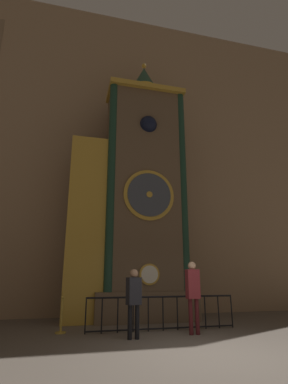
{
  "coord_description": "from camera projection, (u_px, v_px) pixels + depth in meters",
  "views": [
    {
      "loc": [
        -2.77,
        -5.89,
        1.47
      ],
      "look_at": [
        -0.08,
        4.76,
        4.54
      ],
      "focal_mm": 28.0,
      "sensor_mm": 36.0,
      "label": 1
    }
  ],
  "objects": [
    {
      "name": "ground_plane",
      "position": [
        208.0,
        355.0,
        5.75
      ],
      "size": [
        28.0,
        28.0,
        0.0
      ],
      "primitive_type": "plane",
      "color": "brown"
    },
    {
      "name": "cathedral_back_wall",
      "position": [
        136.0,
        150.0,
        13.45
      ],
      "size": [
        24.0,
        0.32,
        13.89
      ],
      "color": "#997A5B",
      "rests_on": "ground_plane"
    },
    {
      "name": "clock_tower",
      "position": [
        133.0,
        198.0,
        11.2
      ],
      "size": [
        4.54,
        1.79,
        10.31
      ],
      "color": "brown",
      "rests_on": "ground_plane"
    },
    {
      "name": "railing_fence",
      "position": [
        163.0,
        311.0,
        8.4
      ],
      "size": [
        4.32,
        0.05,
        0.91
      ],
      "color": "black",
      "rests_on": "ground_plane"
    },
    {
      "name": "visitor_near",
      "position": [
        134.0,
        296.0,
        7.4
      ],
      "size": [
        0.38,
        0.3,
        1.63
      ],
      "rotation": [
        0.0,
        0.0,
        0.26
      ],
      "color": "black",
      "rests_on": "ground_plane"
    },
    {
      "name": "visitor_far",
      "position": [
        193.0,
        289.0,
        8.01
      ],
      "size": [
        0.35,
        0.24,
        1.84
      ],
      "rotation": [
        0.0,
        0.0,
        0.05
      ],
      "color": "#461518",
      "rests_on": "ground_plane"
    },
    {
      "name": "stanchion_post",
      "position": [
        61.0,
        321.0,
        7.95
      ],
      "size": [
        0.28,
        0.28,
        0.95
      ],
      "color": "#B28E33",
      "rests_on": "ground_plane"
    }
  ]
}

